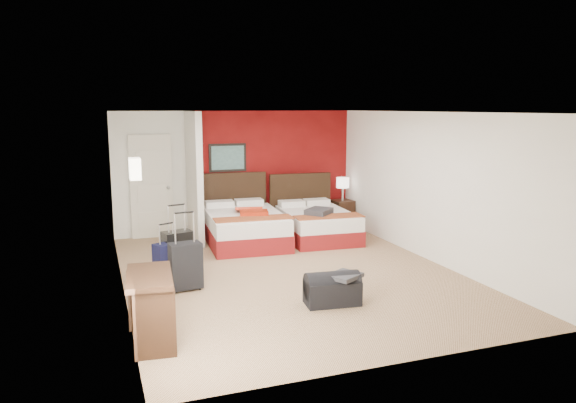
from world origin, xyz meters
name	(u,v)px	position (x,y,z in m)	size (l,w,h in m)	color
ground	(290,273)	(0.00, 0.00, 0.00)	(6.50, 6.50, 0.00)	tan
room_walls	(183,186)	(-1.40, 1.42, 1.26)	(5.02, 6.52, 2.50)	white
red_accent_panel	(271,170)	(0.75, 3.23, 1.25)	(3.50, 0.04, 2.50)	maroon
partition_wall	(194,177)	(-1.00, 2.61, 1.25)	(0.12, 1.20, 2.50)	silver
entry_door	(151,187)	(-1.75, 3.20, 1.02)	(0.82, 0.06, 2.05)	silver
bed_left	(245,228)	(-0.16, 2.07, 0.30)	(1.39, 1.99, 0.60)	white
bed_right	(317,225)	(1.30, 1.97, 0.27)	(1.27, 1.82, 0.54)	silver
red_suitcase_open	(251,211)	(-0.06, 1.97, 0.64)	(0.51, 0.71, 0.09)	#B4290F
jacket_bundle	(319,212)	(1.20, 1.67, 0.60)	(0.50, 0.40, 0.12)	#36373B
nightstand	(342,213)	(2.25, 2.83, 0.29)	(0.41, 0.41, 0.58)	#321B10
table_lamp	(343,189)	(2.25, 2.83, 0.83)	(0.28, 0.28, 0.49)	silver
suitcase_black	(178,254)	(-1.66, 0.52, 0.33)	(0.44, 0.28, 0.66)	black
suitcase_charcoal	(186,267)	(-1.66, -0.22, 0.33)	(0.44, 0.27, 0.65)	black
suitcase_navy	(167,262)	(-1.84, 0.35, 0.27)	(0.38, 0.23, 0.53)	black
duffel_bag	(332,291)	(0.06, -1.46, 0.18)	(0.71, 0.38, 0.36)	black
jacket_draped	(344,276)	(0.21, -1.51, 0.39)	(0.41, 0.35, 0.06)	#36373B
desk	(151,309)	(-2.31, -1.89, 0.40)	(0.48, 0.95, 0.79)	black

